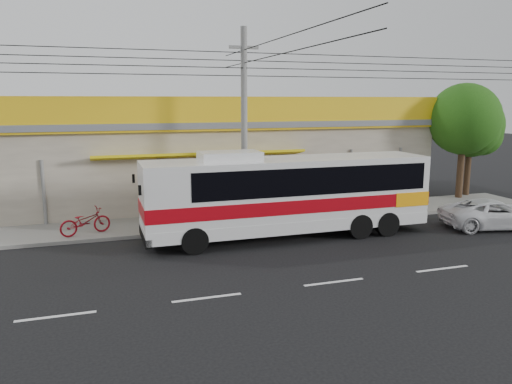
% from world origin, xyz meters
% --- Properties ---
extents(ground, '(120.00, 120.00, 0.00)m').
position_xyz_m(ground, '(0.00, 0.00, 0.00)').
color(ground, black).
rests_on(ground, ground).
extents(sidewalk, '(30.00, 3.20, 0.15)m').
position_xyz_m(sidewalk, '(0.00, 6.00, 0.07)').
color(sidewalk, gray).
rests_on(sidewalk, ground).
extents(lane_markings, '(50.00, 0.12, 0.01)m').
position_xyz_m(lane_markings, '(0.00, -2.50, 0.00)').
color(lane_markings, silver).
rests_on(lane_markings, ground).
extents(storefront_building, '(22.60, 9.20, 5.70)m').
position_xyz_m(storefront_building, '(-0.01, 11.54, 2.30)').
color(storefront_building, gray).
rests_on(storefront_building, ground).
extents(coach_bus, '(11.67, 2.51, 3.59)m').
position_xyz_m(coach_bus, '(0.73, 2.75, 1.92)').
color(coach_bus, silver).
rests_on(coach_bus, ground).
extents(motorbike_red, '(2.18, 1.38, 1.08)m').
position_xyz_m(motorbike_red, '(-7.32, 5.18, 0.69)').
color(motorbike_red, maroon).
rests_on(motorbike_red, sidewalk).
extents(white_car, '(4.86, 3.00, 1.26)m').
position_xyz_m(white_car, '(9.69, 1.34, 0.63)').
color(white_car, silver).
rests_on(white_car, ground).
extents(utility_pole, '(34.00, 14.00, 8.61)m').
position_xyz_m(utility_pole, '(-0.50, 5.40, 7.10)').
color(utility_pole, '#61625F').
rests_on(utility_pole, ground).
extents(tree_near, '(3.90, 3.90, 6.46)m').
position_xyz_m(tree_near, '(12.71, 6.96, 4.37)').
color(tree_near, '#321D14').
rests_on(tree_near, ground).
extents(tree_far, '(3.56, 3.56, 5.90)m').
position_xyz_m(tree_far, '(13.65, 7.49, 3.99)').
color(tree_far, '#321D14').
rests_on(tree_far, ground).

